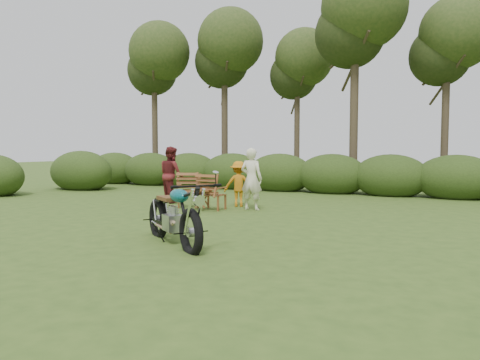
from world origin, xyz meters
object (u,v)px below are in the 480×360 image
at_px(lawn_chair_right, 213,210).
at_px(adult_b, 172,202).
at_px(adult_a, 251,210).
at_px(side_table, 202,200).
at_px(child, 239,207).
at_px(lawn_chair_left, 189,207).
at_px(motorcycle, 173,243).
at_px(cup, 201,188).

distance_m(lawn_chair_right, adult_b, 2.08).
bearing_deg(adult_a, side_table, 28.54).
bearing_deg(child, adult_b, -24.88).
relative_size(lawn_chair_left, child, 0.76).
height_order(lawn_chair_right, lawn_chair_left, lawn_chair_left).
xyz_separation_m(motorcycle, lawn_chair_right, (-1.55, 3.98, 0.00)).
height_order(motorcycle, lawn_chair_right, motorcycle).
height_order(lawn_chair_right, side_table, side_table).
bearing_deg(cup, adult_b, 147.32).
bearing_deg(cup, adult_a, 30.53).
distance_m(motorcycle, cup, 4.19).
distance_m(lawn_chair_right, child, 0.93).
bearing_deg(motorcycle, side_table, 149.59).
distance_m(adult_a, child, 0.76).
height_order(side_table, adult_b, adult_b).
xyz_separation_m(cup, child, (0.50, 1.11, -0.59)).
bearing_deg(child, adult_a, 117.05).
height_order(lawn_chair_right, adult_a, adult_a).
xyz_separation_m(lawn_chair_left, adult_b, (-1.06, 0.69, 0.00)).
relative_size(adult_a, adult_b, 0.97).
bearing_deg(cup, side_table, 68.58).
bearing_deg(lawn_chair_right, child, -111.00).
xyz_separation_m(motorcycle, adult_b, (-3.45, 4.83, 0.00)).
height_order(motorcycle, child, motorcycle).
bearing_deg(child, lawn_chair_right, 46.15).
bearing_deg(cup, lawn_chair_right, 46.46).
bearing_deg(child, cup, 39.91).
xyz_separation_m(adult_b, child, (2.19, 0.03, 0.00)).
bearing_deg(motorcycle, lawn_chair_right, 145.91).
height_order(adult_a, adult_b, adult_b).
distance_m(lawn_chair_left, cup, 0.94).
bearing_deg(motorcycle, lawn_chair_left, 154.56).
xyz_separation_m(cup, adult_b, (-1.68, 1.08, -0.59)).
relative_size(motorcycle, adult_a, 1.37).
distance_m(lawn_chair_right, lawn_chair_left, 0.85).
height_order(lawn_chair_left, child, child).
relative_size(motorcycle, adult_b, 1.33).
bearing_deg(child, lawn_chair_left, 6.89).
bearing_deg(lawn_chair_left, cup, 122.83).
relative_size(side_table, child, 0.43).
bearing_deg(adult_a, cup, 29.08).
bearing_deg(adult_a, lawn_chair_left, 7.18).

